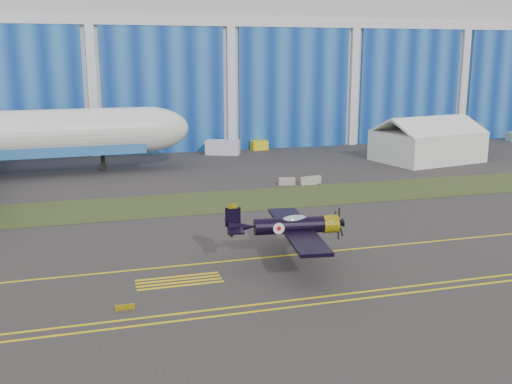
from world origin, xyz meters
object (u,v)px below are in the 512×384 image
object	(u,v)px
warbird	(290,226)
shipping_container	(223,147)
tent	(428,139)
tug	(259,145)

from	to	relation	value
warbird	shipping_container	bearing A→B (deg)	89.78
warbird	shipping_container	distance (m)	52.26
shipping_container	warbird	bearing A→B (deg)	-74.09
warbird	tent	distance (m)	51.18
shipping_container	tug	xyz separation A→B (m)	(7.00, 3.06, -0.38)
tent	shipping_container	bearing A→B (deg)	141.13
shipping_container	tug	size ratio (longest dim) A/B	2.00
warbird	tug	bearing A→B (deg)	83.15
warbird	tent	xyz separation A→B (m)	(34.89, 37.44, 0.32)
warbird	tug	xyz separation A→B (m)	(13.89, 54.83, -2.27)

